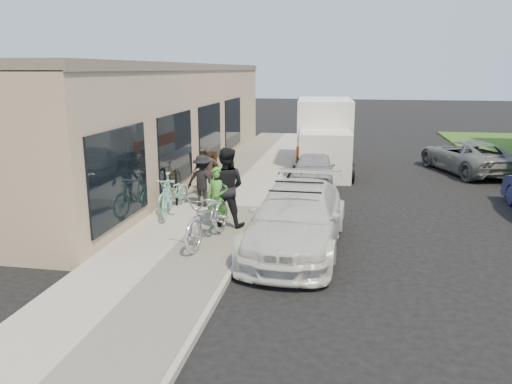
{
  "coord_description": "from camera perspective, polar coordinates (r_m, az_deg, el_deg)",
  "views": [
    {
      "loc": [
        1.7,
        -10.69,
        4.02
      ],
      "look_at": [
        -0.44,
        1.15,
        1.05
      ],
      "focal_mm": 35.0,
      "sensor_mm": 36.0,
      "label": 1
    }
  ],
  "objects": [
    {
      "name": "sedan_silver",
      "position": [
        17.9,
        6.68,
        2.84
      ],
      "size": [
        1.55,
        3.69,
        1.25
      ],
      "primitive_type": "imported",
      "rotation": [
        0.0,
        0.0,
        -0.02
      ],
      "color": "#A7A6AC",
      "rests_on": "ground"
    },
    {
      "name": "bike_rack",
      "position": [
        14.91,
        -9.1,
        0.99
      ],
      "size": [
        0.27,
        0.66,
        0.98
      ],
      "rotation": [
        0.0,
        0.0,
        0.33
      ],
      "color": "black",
      "rests_on": "sidewalk"
    },
    {
      "name": "bystander_a",
      "position": [
        14.42,
        -6.13,
        1.29
      ],
      "size": [
        1.04,
        0.69,
        1.5
      ],
      "primitive_type": "imported",
      "rotation": [
        0.0,
        0.0,
        3.0
      ],
      "color": "black",
      "rests_on": "sidewalk"
    },
    {
      "name": "sandwich_board",
      "position": [
        18.6,
        -5.39,
        3.2
      ],
      "size": [
        0.58,
        0.59,
        0.87
      ],
      "rotation": [
        0.0,
        0.0,
        0.09
      ],
      "color": "black",
      "rests_on": "sidewalk"
    },
    {
      "name": "far_car_gray",
      "position": [
        21.56,
        23.01,
        3.77
      ],
      "size": [
        3.56,
        5.11,
        1.3
      ],
      "primitive_type": "imported",
      "rotation": [
        0.0,
        0.0,
        3.48
      ],
      "color": "slate",
      "rests_on": "ground"
    },
    {
      "name": "moving_truck",
      "position": [
        20.85,
        7.79,
        6.1
      ],
      "size": [
        2.5,
        5.84,
        2.81
      ],
      "rotation": [
        0.0,
        0.0,
        0.06
      ],
      "color": "white",
      "rests_on": "ground"
    },
    {
      "name": "ground",
      "position": [
        11.55,
        1.12,
        -6.51
      ],
      "size": [
        120.0,
        120.0,
        0.0
      ],
      "primitive_type": "plane",
      "color": "black",
      "rests_on": "ground"
    },
    {
      "name": "curb",
      "position": [
        14.41,
        1.25,
        -2.06
      ],
      "size": [
        0.12,
        34.0,
        0.13
      ],
      "primitive_type": "cube",
      "color": "#A4A096",
      "rests_on": "ground"
    },
    {
      "name": "bystander_b",
      "position": [
        15.41,
        -5.58,
        2.21
      ],
      "size": [
        0.98,
        0.74,
        1.55
      ],
      "primitive_type": "imported",
      "rotation": [
        0.0,
        0.0,
        0.46
      ],
      "color": "brown",
      "rests_on": "sidewalk"
    },
    {
      "name": "woman_rider",
      "position": [
        12.34,
        -4.43,
        -0.7
      ],
      "size": [
        0.6,
        0.43,
        1.55
      ],
      "primitive_type": "imported",
      "rotation": [
        0.0,
        0.0,
        -0.12
      ],
      "color": "green",
      "rests_on": "sidewalk"
    },
    {
      "name": "sidewalk",
      "position": [
        14.72,
        -4.72,
        -1.72
      ],
      "size": [
        3.0,
        34.0,
        0.15
      ],
      "primitive_type": "cube",
      "color": "#A9A298",
      "rests_on": "ground"
    },
    {
      "name": "storefront",
      "position": [
        20.02,
        -10.22,
        8.22
      ],
      "size": [
        3.6,
        20.0,
        4.22
      ],
      "color": "#C8B08A",
      "rests_on": "ground"
    },
    {
      "name": "cruiser_bike_a",
      "position": [
        13.66,
        -10.14,
        -0.35
      ],
      "size": [
        0.94,
        1.95,
        1.13
      ],
      "primitive_type": "imported",
      "rotation": [
        0.0,
        0.0,
        0.23
      ],
      "color": "#85C6B6",
      "rests_on": "sidewalk"
    },
    {
      "name": "sedan_white",
      "position": [
        11.41,
        4.67,
        -2.99
      ],
      "size": [
        2.26,
        5.05,
        1.48
      ],
      "rotation": [
        0.0,
        0.0,
        -0.05
      ],
      "color": "silver",
      "rests_on": "ground"
    },
    {
      "name": "cruiser_bike_b",
      "position": [
        14.4,
        -9.41,
        -0.08
      ],
      "size": [
        0.86,
        1.77,
        0.89
      ],
      "primitive_type": "imported",
      "rotation": [
        0.0,
        0.0,
        -0.16
      ],
      "color": "#85C6B6",
      "rests_on": "sidewalk"
    },
    {
      "name": "man_standing",
      "position": [
        12.5,
        -3.45,
        0.57
      ],
      "size": [
        1.01,
        0.81,
        2.0
      ],
      "primitive_type": "imported",
      "rotation": [
        0.0,
        0.0,
        3.08
      ],
      "color": "black",
      "rests_on": "sidewalk"
    },
    {
      "name": "cruiser_bike_c",
      "position": [
        16.17,
        -6.29,
        1.65
      ],
      "size": [
        1.01,
        1.61,
        0.94
      ],
      "primitive_type": "imported",
      "rotation": [
        0.0,
        0.0,
        0.39
      ],
      "color": "yellow",
      "rests_on": "sidewalk"
    },
    {
      "name": "tandem_bike",
      "position": [
        11.41,
        -5.45,
        -2.83
      ],
      "size": [
        1.11,
        2.39,
        1.21
      ],
      "primitive_type": "imported",
      "rotation": [
        0.0,
        0.0,
        -0.14
      ],
      "color": "silver",
      "rests_on": "sidewalk"
    }
  ]
}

